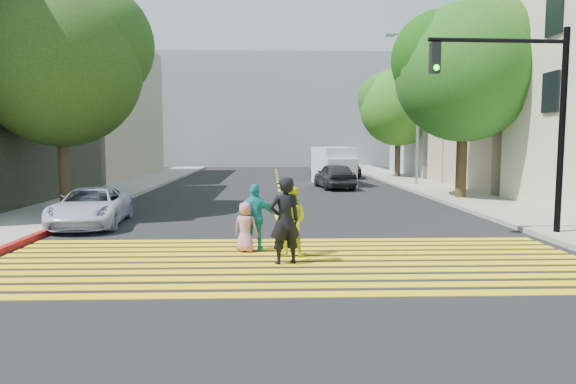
{
  "coord_description": "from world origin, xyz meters",
  "views": [
    {
      "loc": [
        -0.42,
        -9.95,
        2.68
      ],
      "look_at": [
        0.0,
        3.0,
        1.4
      ],
      "focal_mm": 32.0,
      "sensor_mm": 36.0,
      "label": 1
    }
  ],
  "objects_px": {
    "white_sedan": "(91,207)",
    "dark_car_near": "(335,176)",
    "silver_car": "(323,166)",
    "dark_car_parked": "(347,169)",
    "traffic_signal": "(526,103)",
    "tree_left": "(62,57)",
    "pedestrian_extra": "(255,217)",
    "tree_right_near": "(467,65)",
    "pedestrian_child": "(246,227)",
    "pedestrian_man": "(285,221)",
    "pedestrian_woman": "(290,221)",
    "tree_right_far": "(400,103)",
    "white_van": "(334,167)"
  },
  "relations": [
    {
      "from": "pedestrian_woman",
      "to": "traffic_signal",
      "type": "distance_m",
      "value": 7.43
    },
    {
      "from": "tree_right_far",
      "to": "white_van",
      "type": "relative_size",
      "value": 1.58
    },
    {
      "from": "pedestrian_woman",
      "to": "dark_car_parked",
      "type": "distance_m",
      "value": 26.29
    },
    {
      "from": "tree_left",
      "to": "dark_car_near",
      "type": "bearing_deg",
      "value": 41.05
    },
    {
      "from": "tree_right_near",
      "to": "traffic_signal",
      "type": "height_order",
      "value": "tree_right_near"
    },
    {
      "from": "pedestrian_child",
      "to": "dark_car_near",
      "type": "relative_size",
      "value": 0.29
    },
    {
      "from": "traffic_signal",
      "to": "white_van",
      "type": "bearing_deg",
      "value": 97.63
    },
    {
      "from": "pedestrian_child",
      "to": "white_van",
      "type": "height_order",
      "value": "white_van"
    },
    {
      "from": "pedestrian_man",
      "to": "pedestrian_extra",
      "type": "height_order",
      "value": "pedestrian_man"
    },
    {
      "from": "dark_car_parked",
      "to": "traffic_signal",
      "type": "height_order",
      "value": "traffic_signal"
    },
    {
      "from": "dark_car_near",
      "to": "dark_car_parked",
      "type": "relative_size",
      "value": 1.07
    },
    {
      "from": "tree_right_near",
      "to": "traffic_signal",
      "type": "xyz_separation_m",
      "value": [
        -1.76,
        -9.09,
        -2.33
      ]
    },
    {
      "from": "pedestrian_extra",
      "to": "white_sedan",
      "type": "relative_size",
      "value": 0.38
    },
    {
      "from": "dark_car_near",
      "to": "tree_right_far",
      "type": "bearing_deg",
      "value": -132.73
    },
    {
      "from": "silver_car",
      "to": "dark_car_parked",
      "type": "relative_size",
      "value": 1.2
    },
    {
      "from": "tree_right_far",
      "to": "traffic_signal",
      "type": "xyz_separation_m",
      "value": [
        -2.23,
        -22.83,
        -1.69
      ]
    },
    {
      "from": "white_sedan",
      "to": "silver_car",
      "type": "height_order",
      "value": "silver_car"
    },
    {
      "from": "silver_car",
      "to": "pedestrian_man",
      "type": "bearing_deg",
      "value": 90.7
    },
    {
      "from": "tree_right_far",
      "to": "white_van",
      "type": "height_order",
      "value": "tree_right_far"
    },
    {
      "from": "pedestrian_extra",
      "to": "traffic_signal",
      "type": "bearing_deg",
      "value": -165.68
    },
    {
      "from": "tree_right_far",
      "to": "pedestrian_man",
      "type": "distance_m",
      "value": 27.57
    },
    {
      "from": "tree_right_near",
      "to": "tree_right_far",
      "type": "bearing_deg",
      "value": 88.06
    },
    {
      "from": "tree_left",
      "to": "pedestrian_extra",
      "type": "height_order",
      "value": "tree_left"
    },
    {
      "from": "pedestrian_child",
      "to": "white_sedan",
      "type": "height_order",
      "value": "pedestrian_child"
    },
    {
      "from": "tree_left",
      "to": "white_sedan",
      "type": "relative_size",
      "value": 1.96
    },
    {
      "from": "pedestrian_extra",
      "to": "white_sedan",
      "type": "bearing_deg",
      "value": -33.91
    },
    {
      "from": "tree_right_far",
      "to": "pedestrian_extra",
      "type": "xyz_separation_m",
      "value": [
        -9.58,
        -24.34,
        -4.6
      ]
    },
    {
      "from": "white_sedan",
      "to": "pedestrian_child",
      "type": "bearing_deg",
      "value": -44.78
    },
    {
      "from": "white_sedan",
      "to": "dark_car_near",
      "type": "bearing_deg",
      "value": 47.49
    },
    {
      "from": "tree_right_near",
      "to": "dark_car_near",
      "type": "distance_m",
      "value": 9.53
    },
    {
      "from": "tree_right_near",
      "to": "silver_car",
      "type": "bearing_deg",
      "value": 104.65
    },
    {
      "from": "pedestrian_man",
      "to": "pedestrian_woman",
      "type": "bearing_deg",
      "value": -119.31
    },
    {
      "from": "tree_left",
      "to": "tree_right_near",
      "type": "distance_m",
      "value": 16.75
    },
    {
      "from": "pedestrian_woman",
      "to": "white_van",
      "type": "relative_size",
      "value": 0.32
    },
    {
      "from": "tree_left",
      "to": "tree_right_near",
      "type": "relative_size",
      "value": 0.95
    },
    {
      "from": "white_sedan",
      "to": "white_van",
      "type": "relative_size",
      "value": 0.86
    },
    {
      "from": "tree_left",
      "to": "silver_car",
      "type": "relative_size",
      "value": 1.76
    },
    {
      "from": "white_sedan",
      "to": "dark_car_near",
      "type": "xyz_separation_m",
      "value": [
        9.35,
        12.62,
        0.13
      ]
    },
    {
      "from": "pedestrian_child",
      "to": "pedestrian_man",
      "type": "bearing_deg",
      "value": 145.95
    },
    {
      "from": "pedestrian_woman",
      "to": "traffic_signal",
      "type": "bearing_deg",
      "value": -146.97
    },
    {
      "from": "dark_car_parked",
      "to": "traffic_signal",
      "type": "xyz_separation_m",
      "value": [
        1.38,
        -23.71,
        3.07
      ]
    },
    {
      "from": "tree_left",
      "to": "pedestrian_man",
      "type": "height_order",
      "value": "tree_left"
    },
    {
      "from": "pedestrian_extra",
      "to": "silver_car",
      "type": "bearing_deg",
      "value": -96.4
    },
    {
      "from": "tree_right_near",
      "to": "pedestrian_child",
      "type": "height_order",
      "value": "tree_right_near"
    },
    {
      "from": "tree_right_near",
      "to": "pedestrian_man",
      "type": "bearing_deg",
      "value": -125.15
    },
    {
      "from": "pedestrian_child",
      "to": "traffic_signal",
      "type": "bearing_deg",
      "value": -148.5
    },
    {
      "from": "pedestrian_man",
      "to": "pedestrian_extra",
      "type": "bearing_deg",
      "value": -82.22
    },
    {
      "from": "traffic_signal",
      "to": "dark_car_parked",
      "type": "bearing_deg",
      "value": 90.88
    },
    {
      "from": "pedestrian_child",
      "to": "tree_right_near",
      "type": "bearing_deg",
      "value": -111.82
    },
    {
      "from": "traffic_signal",
      "to": "tree_right_far",
      "type": "bearing_deg",
      "value": 81.99
    }
  ]
}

